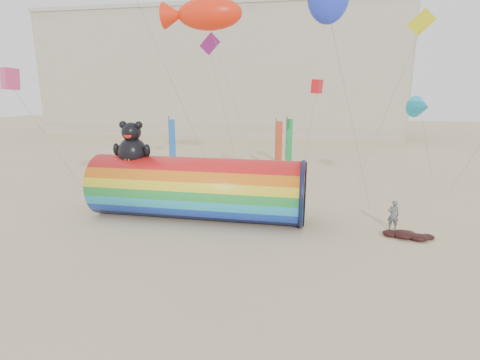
% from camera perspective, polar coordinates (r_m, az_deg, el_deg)
% --- Properties ---
extents(ground, '(160.00, 160.00, 0.00)m').
position_cam_1_polar(ground, '(21.82, -2.07, -6.99)').
color(ground, '#CCB58C').
rests_on(ground, ground).
extents(hotel_building, '(60.40, 15.40, 20.60)m').
position_cam_1_polar(hotel_building, '(67.95, -3.21, 15.89)').
color(hotel_building, '#B7AD99').
rests_on(hotel_building, ground).
extents(windsock_assembly, '(12.87, 3.92, 5.93)m').
position_cam_1_polar(windsock_assembly, '(22.72, -6.58, -1.03)').
color(windsock_assembly, red).
rests_on(windsock_assembly, ground).
extents(kite_handler, '(0.64, 0.43, 1.71)m').
position_cam_1_polar(kite_handler, '(22.67, 22.32, -4.97)').
color(kite_handler, '#555A5D').
rests_on(kite_handler, ground).
extents(fabric_bundle, '(2.62, 1.35, 0.41)m').
position_cam_1_polar(fabric_bundle, '(21.94, 24.16, -7.65)').
color(fabric_bundle, '#3A0F0A').
rests_on(fabric_bundle, ground).
extents(festival_banners, '(11.59, 3.07, 5.20)m').
position_cam_1_polar(festival_banners, '(35.64, 0.90, 5.53)').
color(festival_banners, '#59595E').
rests_on(festival_banners, ground).
extents(flying_kites, '(28.55, 13.44, 8.12)m').
position_cam_1_polar(flying_kites, '(25.26, 2.04, 23.14)').
color(flying_kites, '#FF2A0D').
rests_on(flying_kites, ground).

